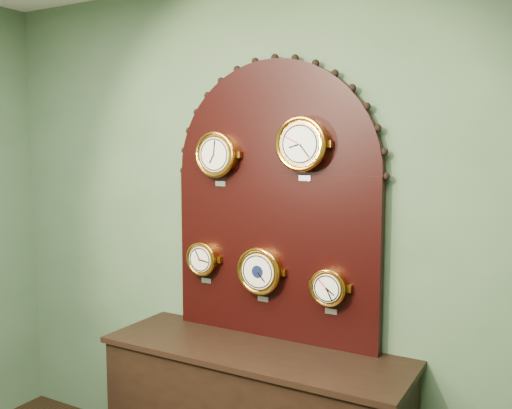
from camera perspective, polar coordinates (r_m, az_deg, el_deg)
The scene contains 7 objects.
wall_back at distance 3.08m, azimuth 2.30°, elevation -2.89°, with size 4.00×4.00×0.00m, color #456142.
display_board at distance 3.01m, azimuth 1.88°, elevation 1.23°, with size 1.26×0.06×1.53m.
roman_clock at distance 3.10m, azimuth -3.99°, elevation 5.10°, with size 0.26×0.08×0.31m.
arabic_clock at distance 2.85m, azimuth 4.73°, elevation 6.17°, with size 0.28×0.08×0.33m.
hygrometer at distance 3.23m, azimuth -5.41°, elevation -5.50°, with size 0.20×0.08×0.25m.
barometer at distance 3.04m, azimuth 0.43°, elevation -6.75°, with size 0.26×0.08×0.31m.
tide_clock at distance 2.88m, azimuth 7.46°, elevation -8.34°, with size 0.19×0.08×0.25m.
Camera 1 is at (1.39, -0.20, 1.89)m, focal length 39.28 mm.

